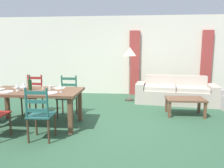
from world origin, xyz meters
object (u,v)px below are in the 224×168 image
(dining_chair_near_right, at_px, (40,114))
(couch, at_px, (175,93))
(dining_chair_far_left, at_px, (33,95))
(wine_glass_near_left, at_px, (17,86))
(standing_lamp, at_px, (130,55))
(dining_chair_far_right, at_px, (68,96))
(coffee_table, at_px, (185,101))
(dining_table, at_px, (35,94))
(wine_glass_far_left, at_px, (24,84))
(coffee_cup_primary, at_px, (50,88))
(coffee_cup_secondary, at_px, (18,89))
(wine_glass_near_right, at_px, (61,87))
(wine_bottle, at_px, (30,84))

(dining_chair_near_right, height_order, couch, dining_chair_near_right)
(dining_chair_far_left, relative_size, wine_glass_near_left, 5.96)
(dining_chair_near_right, xyz_separation_m, standing_lamp, (1.50, 3.13, 0.93))
(standing_lamp, bearing_deg, wine_glass_near_left, -131.43)
(dining_chair_near_right, bearing_deg, wine_glass_near_left, 140.40)
(dining_chair_far_right, height_order, coffee_table, dining_chair_far_right)
(coffee_table, distance_m, standing_lamp, 2.22)
(dining_table, relative_size, dining_chair_near_right, 1.98)
(dining_chair_far_right, distance_m, wine_glass_far_left, 1.04)
(wine_glass_far_left, bearing_deg, coffee_cup_primary, -4.89)
(standing_lamp, bearing_deg, coffee_cup_secondary, -131.52)
(standing_lamp, bearing_deg, dining_table, -128.59)
(wine_glass_near_right, bearing_deg, coffee_cup_secondary, 178.24)
(dining_chair_far_right, xyz_separation_m, coffee_table, (2.81, 0.27, -0.12))
(wine_bottle, bearing_deg, dining_chair_far_right, 51.12)
(dining_table, xyz_separation_m, standing_lamp, (1.92, 2.40, 0.75))
(dining_table, height_order, standing_lamp, standing_lamp)
(coffee_cup_primary, relative_size, coffee_cup_secondary, 1.00)
(couch, bearing_deg, coffee_cup_primary, -144.36)
(wine_glass_far_left, bearing_deg, dining_table, -24.93)
(dining_chair_far_left, xyz_separation_m, couch, (3.69, 1.43, -0.19))
(dining_chair_near_right, distance_m, wine_glass_near_left, 1.02)
(wine_glass_near_left, xyz_separation_m, wine_glass_near_right, (0.91, -0.00, 0.00))
(wine_glass_near_left, height_order, couch, wine_glass_near_left)
(dining_chair_far_left, bearing_deg, dining_chair_near_right, -60.92)
(dining_chair_near_right, xyz_separation_m, wine_glass_near_left, (-0.73, 0.60, 0.38))
(wine_glass_far_left, bearing_deg, dining_chair_far_right, 37.77)
(coffee_cup_primary, bearing_deg, coffee_table, 17.15)
(wine_glass_near_right, xyz_separation_m, coffee_cup_secondary, (-0.89, 0.03, -0.07))
(dining_table, xyz_separation_m, wine_glass_near_right, (0.60, -0.12, 0.20))
(wine_glass_far_left, relative_size, coffee_table, 0.18)
(couch, bearing_deg, coffee_table, -90.00)
(dining_chair_far_right, distance_m, wine_bottle, 0.99)
(coffee_cup_primary, bearing_deg, couch, 35.64)
(dining_chair_far_left, distance_m, couch, 3.97)
(wine_glass_near_right, bearing_deg, wine_bottle, 168.04)
(wine_bottle, bearing_deg, wine_glass_far_left, 149.96)
(dining_chair_far_right, bearing_deg, standing_lamp, 49.13)
(dining_table, distance_m, couch, 3.97)
(dining_chair_far_left, relative_size, coffee_table, 1.07)
(wine_bottle, height_order, coffee_table, wine_bottle)
(dining_chair_far_right, distance_m, coffee_cup_secondary, 1.17)
(dining_chair_far_left, distance_m, coffee_cup_primary, 1.05)
(coffee_cup_primary, relative_size, couch, 0.04)
(coffee_table, bearing_deg, wine_glass_near_right, -157.16)
(wine_bottle, bearing_deg, coffee_cup_primary, 8.76)
(dining_chair_far_left, xyz_separation_m, wine_glass_near_right, (1.02, -0.91, 0.38))
(dining_chair_near_right, distance_m, coffee_cup_secondary, 1.00)
(dining_chair_near_right, relative_size, coffee_cup_primary, 10.67)
(coffee_cup_primary, xyz_separation_m, couch, (2.97, 2.13, -0.50))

